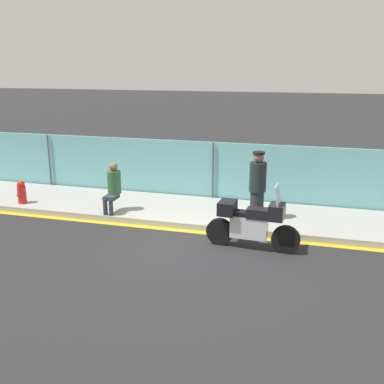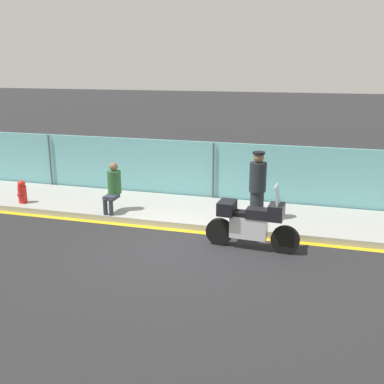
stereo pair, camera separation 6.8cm
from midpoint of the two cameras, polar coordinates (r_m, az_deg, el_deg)
name	(u,v)px [view 2 (the right image)]	position (r m, az deg, el deg)	size (l,w,h in m)	color
ground_plane	(176,248)	(10.22, -1.91, -7.16)	(120.00, 120.00, 0.00)	#262628
sidewalk	(203,212)	(12.35, 1.51, -2.61)	(40.68, 2.43, 0.16)	#9E9E99
curb_paint_stripe	(189,231)	(11.20, -0.17, -5.02)	(40.68, 0.18, 0.01)	gold
storefront_fence	(214,173)	(13.35, 2.94, 2.49)	(38.65, 0.17, 1.82)	#6BB2B7
motorcycle	(251,223)	(10.08, 7.70, -3.87)	(2.12, 0.58, 1.52)	black
officer_standing	(258,185)	(11.47, 8.49, 0.84)	(0.43, 0.43, 1.76)	#1E2328
person_seated_on_curb	(113,185)	(12.20, -9.81, 0.92)	(0.37, 0.68, 1.33)	#2D3342
fire_hydrant	(22,192)	(13.74, -20.63, 0.03)	(0.24, 0.30, 0.66)	red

